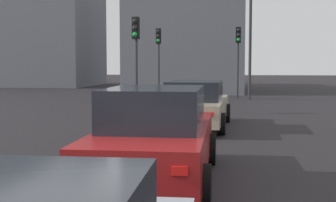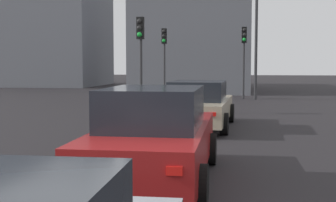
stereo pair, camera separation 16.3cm
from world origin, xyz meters
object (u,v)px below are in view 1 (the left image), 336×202
(traffic_light_near_left, at_px, (158,48))
(traffic_light_far_left, at_px, (136,44))
(street_lamp_kerbside, at_px, (251,16))
(car_beige_lead, at_px, (195,105))
(car_red_second, at_px, (156,137))
(traffic_light_near_right, at_px, (238,47))

(traffic_light_near_left, xyz_separation_m, traffic_light_far_left, (-8.31, -0.37, -0.11))
(street_lamp_kerbside, bearing_deg, traffic_light_far_left, 148.41)
(car_beige_lead, bearing_deg, car_red_second, -178.82)
(traffic_light_near_right, relative_size, traffic_light_far_left, 1.05)
(traffic_light_far_left, bearing_deg, car_red_second, 21.59)
(traffic_light_far_left, distance_m, street_lamp_kerbside, 9.56)
(car_beige_lead, bearing_deg, street_lamp_kerbside, -7.76)
(car_beige_lead, xyz_separation_m, traffic_light_near_right, (12.38, -1.47, 2.24))
(car_beige_lead, height_order, traffic_light_far_left, traffic_light_far_left)
(traffic_light_near_right, xyz_separation_m, street_lamp_kerbside, (-0.26, -0.66, 1.73))
(car_red_second, xyz_separation_m, traffic_light_near_left, (19.38, 3.02, 2.16))
(car_red_second, relative_size, traffic_light_far_left, 1.22)
(car_beige_lead, relative_size, traffic_light_near_right, 1.19)
(traffic_light_near_left, bearing_deg, traffic_light_far_left, 6.15)
(car_red_second, xyz_separation_m, traffic_light_far_left, (11.07, 2.65, 2.05))
(car_beige_lead, height_order, car_red_second, car_red_second)
(traffic_light_near_right, distance_m, street_lamp_kerbside, 1.87)
(traffic_light_near_right, bearing_deg, traffic_light_near_left, -94.07)
(car_red_second, height_order, traffic_light_near_left, traffic_light_near_left)
(traffic_light_near_left, height_order, street_lamp_kerbside, street_lamp_kerbside)
(traffic_light_near_left, bearing_deg, car_beige_lead, 17.78)
(car_beige_lead, distance_m, street_lamp_kerbside, 12.93)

